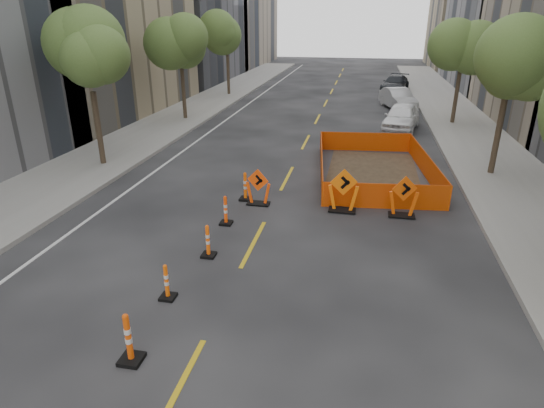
% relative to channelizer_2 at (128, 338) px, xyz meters
% --- Properties ---
extents(ground_plane, '(140.00, 140.00, 0.00)m').
position_rel_channelizer_2_xyz_m(ground_plane, '(1.18, 1.35, -0.56)').
color(ground_plane, black).
extents(sidewalk_left, '(4.00, 90.00, 0.15)m').
position_rel_channelizer_2_xyz_m(sidewalk_left, '(-7.82, 13.35, -0.48)').
color(sidewalk_left, gray).
rests_on(sidewalk_left, ground).
extents(sidewalk_right, '(4.00, 90.00, 0.15)m').
position_rel_channelizer_2_xyz_m(sidewalk_right, '(10.18, 13.35, -0.48)').
color(sidewalk_right, gray).
rests_on(sidewalk_right, ground).
extents(bld_left_d, '(12.00, 16.00, 14.00)m').
position_rel_channelizer_2_xyz_m(bld_left_d, '(-15.82, 40.55, 6.44)').
color(bld_left_d, '#4C4C51').
rests_on(bld_left_d, ground).
extents(bld_right_e, '(12.00, 14.00, 16.00)m').
position_rel_channelizer_2_xyz_m(bld_right_e, '(18.18, 59.95, 7.44)').
color(bld_right_e, tan).
rests_on(bld_right_e, ground).
extents(tree_l_b, '(2.80, 2.80, 5.95)m').
position_rel_channelizer_2_xyz_m(tree_l_b, '(-7.22, 11.35, 3.97)').
color(tree_l_b, '#382B1E').
rests_on(tree_l_b, ground).
extents(tree_l_c, '(2.80, 2.80, 5.95)m').
position_rel_channelizer_2_xyz_m(tree_l_c, '(-7.22, 21.35, 3.97)').
color(tree_l_c, '#382B1E').
rests_on(tree_l_c, ground).
extents(tree_l_d, '(2.80, 2.80, 5.95)m').
position_rel_channelizer_2_xyz_m(tree_l_d, '(-7.22, 31.35, 3.97)').
color(tree_l_d, '#382B1E').
rests_on(tree_l_d, ground).
extents(tree_r_b, '(2.80, 2.80, 5.95)m').
position_rel_channelizer_2_xyz_m(tree_r_b, '(9.58, 13.35, 3.97)').
color(tree_r_b, '#382B1E').
rests_on(tree_r_b, ground).
extents(tree_r_c, '(2.80, 2.80, 5.95)m').
position_rel_channelizer_2_xyz_m(tree_r_c, '(9.58, 23.35, 3.97)').
color(tree_r_c, '#382B1E').
rests_on(tree_r_c, ground).
extents(channelizer_2, '(0.44, 0.44, 1.11)m').
position_rel_channelizer_2_xyz_m(channelizer_2, '(0.00, 0.00, 0.00)').
color(channelizer_2, '#DA4709').
rests_on(channelizer_2, ground).
extents(channelizer_3, '(0.36, 0.36, 0.92)m').
position_rel_channelizer_2_xyz_m(channelizer_3, '(-0.17, 2.16, -0.09)').
color(channelizer_3, '#E75609').
rests_on(channelizer_3, ground).
extents(channelizer_4, '(0.38, 0.38, 0.97)m').
position_rel_channelizer_2_xyz_m(channelizer_4, '(0.12, 4.33, -0.07)').
color(channelizer_4, '#FB570A').
rests_on(channelizer_4, ground).
extents(channelizer_5, '(0.39, 0.39, 0.98)m').
position_rel_channelizer_2_xyz_m(channelizer_5, '(-0.01, 6.49, -0.07)').
color(channelizer_5, '#FF480A').
rests_on(channelizer_5, ground).
extents(channelizer_6, '(0.42, 0.42, 1.07)m').
position_rel_channelizer_2_xyz_m(channelizer_6, '(0.08, 8.65, -0.02)').
color(channelizer_6, '#DD5509').
rests_on(channelizer_6, ground).
extents(chevron_sign_left, '(0.99, 0.71, 1.34)m').
position_rel_channelizer_2_xyz_m(chevron_sign_left, '(0.65, 8.32, 0.12)').
color(chevron_sign_left, '#FC480A').
rests_on(chevron_sign_left, ground).
extents(chevron_sign_center, '(1.16, 0.86, 1.56)m').
position_rel_channelizer_2_xyz_m(chevron_sign_center, '(3.64, 8.28, 0.22)').
color(chevron_sign_center, orange).
rests_on(chevron_sign_center, ground).
extents(chevron_sign_right, '(1.11, 0.87, 1.46)m').
position_rel_channelizer_2_xyz_m(chevron_sign_right, '(5.63, 8.23, 0.17)').
color(chevron_sign_right, '#E24F09').
rests_on(chevron_sign_right, ground).
extents(safety_fence, '(5.14, 7.87, 0.93)m').
position_rel_channelizer_2_xyz_m(safety_fence, '(4.69, 12.51, -0.09)').
color(safety_fence, '#ED490C').
rests_on(safety_fence, ground).
extents(parked_car_near, '(2.63, 4.74, 1.52)m').
position_rel_channelizer_2_xyz_m(parked_car_near, '(6.31, 21.20, 0.21)').
color(parked_car_near, white).
rests_on(parked_car_near, ground).
extents(parked_car_mid, '(2.73, 4.63, 1.44)m').
position_rel_channelizer_2_xyz_m(parked_car_mid, '(6.50, 28.12, 0.17)').
color(parked_car_mid, '#B3B4B9').
rests_on(parked_car_mid, ground).
extents(parked_car_far, '(2.95, 5.11, 1.39)m').
position_rel_channelizer_2_xyz_m(parked_car_far, '(6.69, 36.35, 0.14)').
color(parked_car_far, black).
rests_on(parked_car_far, ground).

